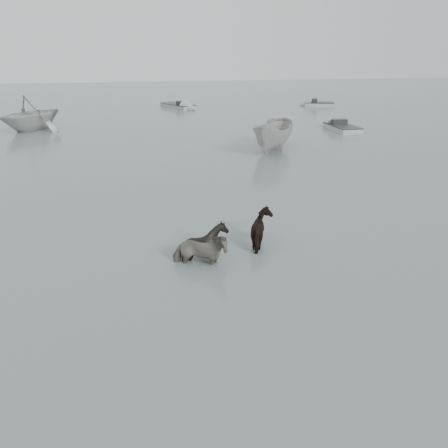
{
  "coord_description": "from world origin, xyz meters",
  "views": [
    {
      "loc": [
        -1.41,
        -11.32,
        5.91
      ],
      "look_at": [
        0.71,
        0.45,
        1.0
      ],
      "focal_mm": 35.0,
      "sensor_mm": 36.0,
      "label": 1
    }
  ],
  "objects": [
    {
      "name": "skiff_mid",
      "position": [
        2.08,
        34.5,
        0.38
      ],
      "size": [
        4.31,
        5.84,
        0.75
      ],
      "primitive_type": null,
      "rotation": [
        0.0,
        0.0,
        -1.04
      ],
      "color": "#969896",
      "rests_on": "ground"
    },
    {
      "name": "pony_dark",
      "position": [
        2.08,
        0.97,
        0.65
      ],
      "size": [
        1.29,
        1.45,
        1.31
      ],
      "primitive_type": "imported",
      "rotation": [
        0.0,
        0.0,
        1.72
      ],
      "color": "black",
      "rests_on": "ground"
    },
    {
      "name": "ground",
      "position": [
        0.0,
        0.0,
        0.0
      ],
      "size": [
        140.0,
        140.0,
        0.0
      ],
      "primitive_type": "plane",
      "color": "#53625D",
      "rests_on": "ground"
    },
    {
      "name": "pony_black",
      "position": [
        0.15,
        0.49,
        0.7
      ],
      "size": [
        1.58,
        1.51,
        1.39
      ],
      "primitive_type": "imported",
      "rotation": [
        0.0,
        0.0,
        1.2
      ],
      "color": "black",
      "rests_on": "ground"
    },
    {
      "name": "rowboat_trail",
      "position": [
        -9.69,
        23.83,
        1.34
      ],
      "size": [
        6.61,
        6.7,
        2.67
      ],
      "primitive_type": "imported",
      "rotation": [
        0.0,
        0.0,
        2.45
      ],
      "color": "#B1B3B1",
      "rests_on": "ground"
    },
    {
      "name": "skiff_port",
      "position": [
        13.13,
        19.45,
        0.38
      ],
      "size": [
        1.84,
        4.75,
        0.75
      ],
      "primitive_type": null,
      "rotation": [
        0.0,
        0.0,
        1.62
      ],
      "color": "#A7A9A7",
      "rests_on": "ground"
    },
    {
      "name": "skiff_star",
      "position": [
        16.75,
        33.24,
        0.38
      ],
      "size": [
        4.41,
        2.75,
        0.75
      ],
      "primitive_type": null,
      "rotation": [
        0.0,
        0.0,
        2.84
      ],
      "color": "#A9A8A4",
      "rests_on": "ground"
    },
    {
      "name": "pony_pinto",
      "position": [
        -0.1,
        -0.1,
        0.7
      ],
      "size": [
        1.8,
        1.15,
        1.4
      ],
      "primitive_type": "imported",
      "rotation": [
        0.0,
        0.0,
        1.31
      ],
      "color": "black",
      "rests_on": "ground"
    },
    {
      "name": "boat_small",
      "position": [
        6.19,
        14.0,
        0.96
      ],
      "size": [
        4.23,
        5.19,
        1.92
      ],
      "primitive_type": "imported",
      "rotation": [
        0.0,
        0.0,
        -0.56
      ],
      "color": "#A6A6A2",
      "rests_on": "ground"
    }
  ]
}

